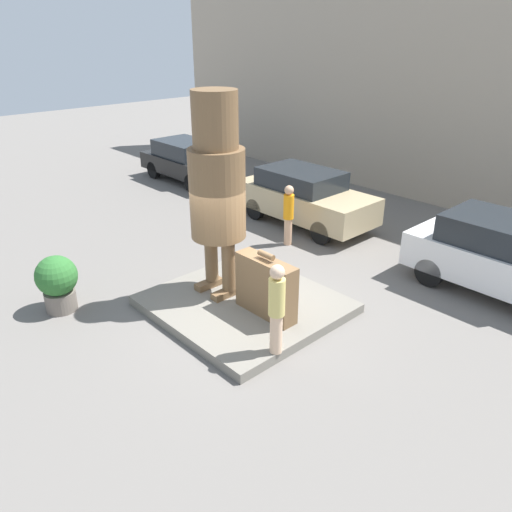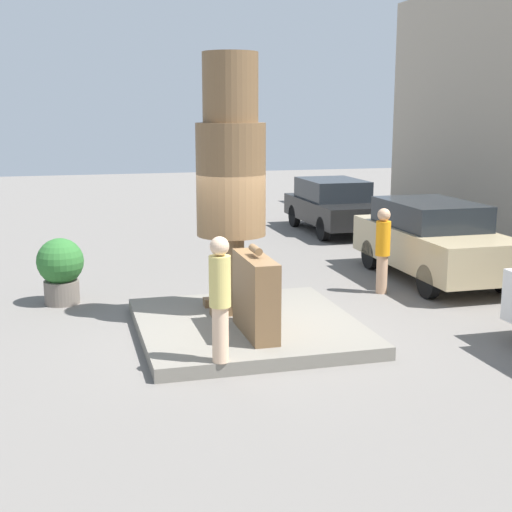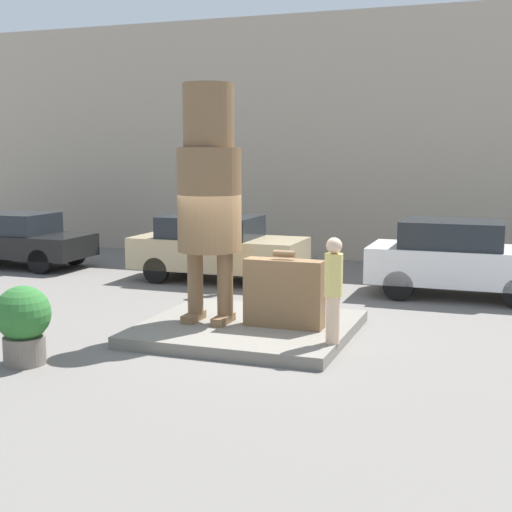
{
  "view_description": "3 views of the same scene",
  "coord_description": "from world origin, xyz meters",
  "px_view_note": "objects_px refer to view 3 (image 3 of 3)",
  "views": [
    {
      "loc": [
        6.92,
        -6.08,
        5.47
      ],
      "look_at": [
        0.27,
        0.08,
        1.3
      ],
      "focal_mm": 35.0,
      "sensor_mm": 36.0,
      "label": 1
    },
    {
      "loc": [
        10.68,
        -2.72,
        3.53
      ],
      "look_at": [
        0.26,
        0.08,
        1.31
      ],
      "focal_mm": 50.0,
      "sensor_mm": 36.0,
      "label": 2
    },
    {
      "loc": [
        4.35,
        -11.7,
        3.26
      ],
      "look_at": [
        0.22,
        -0.19,
        1.46
      ],
      "focal_mm": 50.0,
      "sensor_mm": 36.0,
      "label": 3
    }
  ],
  "objects_px": {
    "statue_figure": "(209,185)",
    "parked_car_white": "(459,258)",
    "parked_car_black": "(17,238)",
    "parked_car_tan": "(217,247)",
    "tourist": "(333,286)",
    "planter_pot": "(23,322)",
    "worker_hivis": "(223,255)",
    "giant_suitcase": "(284,293)"
  },
  "relations": [
    {
      "from": "statue_figure",
      "to": "parked_car_white",
      "type": "bearing_deg",
      "value": 49.94
    },
    {
      "from": "parked_car_black",
      "to": "parked_car_tan",
      "type": "xyz_separation_m",
      "value": [
        6.2,
        -0.17,
        0.06
      ]
    },
    {
      "from": "tourist",
      "to": "planter_pot",
      "type": "relative_size",
      "value": 1.39
    },
    {
      "from": "parked_car_black",
      "to": "parked_car_white",
      "type": "relative_size",
      "value": 1.02
    },
    {
      "from": "worker_hivis",
      "to": "parked_car_white",
      "type": "bearing_deg",
      "value": 16.25
    },
    {
      "from": "statue_figure",
      "to": "parked_car_tan",
      "type": "height_order",
      "value": "statue_figure"
    },
    {
      "from": "giant_suitcase",
      "to": "worker_hivis",
      "type": "relative_size",
      "value": 0.83
    },
    {
      "from": "planter_pot",
      "to": "statue_figure",
      "type": "bearing_deg",
      "value": 55.52
    },
    {
      "from": "planter_pot",
      "to": "parked_car_white",
      "type": "bearing_deg",
      "value": 51.9
    },
    {
      "from": "statue_figure",
      "to": "worker_hivis",
      "type": "height_order",
      "value": "statue_figure"
    },
    {
      "from": "parked_car_tan",
      "to": "planter_pot",
      "type": "xyz_separation_m",
      "value": [
        -0.03,
        -7.56,
        -0.19
      ]
    },
    {
      "from": "parked_car_black",
      "to": "worker_hivis",
      "type": "height_order",
      "value": "worker_hivis"
    },
    {
      "from": "giant_suitcase",
      "to": "parked_car_tan",
      "type": "distance_m",
      "value": 5.75
    },
    {
      "from": "worker_hivis",
      "to": "parked_car_tan",
      "type": "bearing_deg",
      "value": 117.62
    },
    {
      "from": "parked_car_white",
      "to": "giant_suitcase",
      "type": "bearing_deg",
      "value": -119.02
    },
    {
      "from": "parked_car_tan",
      "to": "worker_hivis",
      "type": "height_order",
      "value": "worker_hivis"
    },
    {
      "from": "giant_suitcase",
      "to": "parked_car_tan",
      "type": "xyz_separation_m",
      "value": [
        -3.27,
        4.73,
        0.06
      ]
    },
    {
      "from": "tourist",
      "to": "parked_car_black",
      "type": "distance_m",
      "value": 11.96
    },
    {
      "from": "tourist",
      "to": "worker_hivis",
      "type": "relative_size",
      "value": 1.02
    },
    {
      "from": "planter_pot",
      "to": "worker_hivis",
      "type": "xyz_separation_m",
      "value": [
        0.82,
        6.06,
        0.25
      ]
    },
    {
      "from": "tourist",
      "to": "planter_pot",
      "type": "xyz_separation_m",
      "value": [
        -4.36,
        -2.06,
        -0.47
      ]
    },
    {
      "from": "parked_car_black",
      "to": "worker_hivis",
      "type": "distance_m",
      "value": 7.19
    },
    {
      "from": "tourist",
      "to": "planter_pot",
      "type": "height_order",
      "value": "tourist"
    },
    {
      "from": "parked_car_tan",
      "to": "parked_car_white",
      "type": "xyz_separation_m",
      "value": [
        5.88,
        -0.02,
        0.03
      ]
    },
    {
      "from": "parked_car_tan",
      "to": "parked_car_white",
      "type": "height_order",
      "value": "parked_car_white"
    },
    {
      "from": "parked_car_black",
      "to": "planter_pot",
      "type": "relative_size",
      "value": 3.34
    },
    {
      "from": "tourist",
      "to": "parked_car_black",
      "type": "relative_size",
      "value": 0.42
    },
    {
      "from": "giant_suitcase",
      "to": "parked_car_tan",
      "type": "relative_size",
      "value": 0.32
    },
    {
      "from": "statue_figure",
      "to": "planter_pot",
      "type": "xyz_separation_m",
      "value": [
        -1.91,
        -2.79,
        -2.0
      ]
    },
    {
      "from": "giant_suitcase",
      "to": "worker_hivis",
      "type": "height_order",
      "value": "worker_hivis"
    },
    {
      "from": "tourist",
      "to": "parked_car_black",
      "type": "height_order",
      "value": "tourist"
    },
    {
      "from": "giant_suitcase",
      "to": "parked_car_white",
      "type": "height_order",
      "value": "parked_car_white"
    },
    {
      "from": "tourist",
      "to": "parked_car_tan",
      "type": "relative_size",
      "value": 0.4
    },
    {
      "from": "tourist",
      "to": "parked_car_white",
      "type": "relative_size",
      "value": 0.43
    },
    {
      "from": "statue_figure",
      "to": "giant_suitcase",
      "type": "xyz_separation_m",
      "value": [
        1.39,
        0.05,
        -1.87
      ]
    },
    {
      "from": "parked_car_white",
      "to": "worker_hivis",
      "type": "bearing_deg",
      "value": -163.75
    },
    {
      "from": "parked_car_tan",
      "to": "statue_figure",
      "type": "bearing_deg",
      "value": -68.49
    },
    {
      "from": "statue_figure",
      "to": "parked_car_black",
      "type": "relative_size",
      "value": 1.03
    },
    {
      "from": "planter_pot",
      "to": "tourist",
      "type": "bearing_deg",
      "value": 25.32
    },
    {
      "from": "statue_figure",
      "to": "parked_car_black",
      "type": "xyz_separation_m",
      "value": [
        -8.08,
        4.95,
        -1.86
      ]
    },
    {
      "from": "statue_figure",
      "to": "parked_car_white",
      "type": "height_order",
      "value": "statue_figure"
    },
    {
      "from": "parked_car_tan",
      "to": "planter_pot",
      "type": "distance_m",
      "value": 7.57
    }
  ]
}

